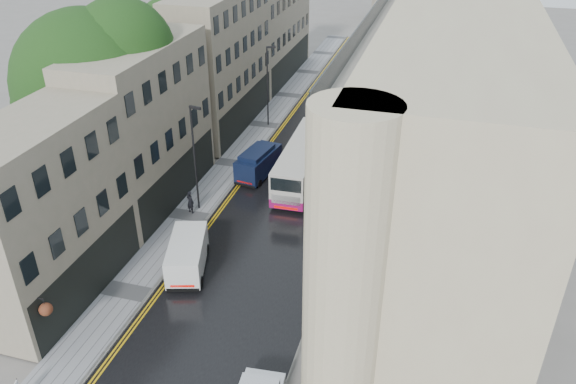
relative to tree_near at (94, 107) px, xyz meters
The scene contains 14 objects.
road 16.14m from the tree_near, 30.96° to the left, with size 9.00×85.00×0.02m, color black.
left_sidewalk 12.16m from the tree_near, 48.44° to the left, with size 2.70×85.00×0.12m, color gray.
right_sidewalk 20.59m from the tree_near, 22.73° to the left, with size 1.80×85.00×0.12m, color slate.
old_shop_row 10.50m from the tree_near, 73.04° to the left, with size 4.50×56.00×12.00m, color gray, non-canonical shape.
modern_block 23.58m from the tree_near, 14.74° to the left, with size 8.00×40.00×14.00m, color #C3B791, non-canonical shape.
tree_near is the anchor object (origin of this frame).
tree_far 13.02m from the tree_near, 88.68° to the left, with size 9.24×9.24×12.46m, color black, non-canonical shape.
cream_bus 13.44m from the tree_near, 17.69° to the left, with size 2.40×10.55×2.88m, color beige, non-canonical shape.
white_lorry 20.76m from the tree_near, 42.45° to the left, with size 2.42×8.07×4.23m, color silver, non-canonical shape.
white_van 13.19m from the tree_near, 42.66° to the right, with size 1.93×4.51×2.04m, color white, non-canonical shape.
navy_van 11.10m from the tree_near, 30.24° to the left, with size 1.83×4.59×2.34m, color black, non-canonical shape.
pedestrian 8.92m from the tree_near, ahead, with size 0.60×0.40×1.65m, color black.
lamp_post_near 7.53m from the tree_near, ahead, with size 0.85×0.19×7.53m, color black, non-canonical shape.
lamp_post_far 17.66m from the tree_near, 66.29° to the left, with size 0.82×0.18×7.26m, color black, non-canonical shape.
Camera 1 is at (9.51, -10.22, 20.45)m, focal length 35.00 mm.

